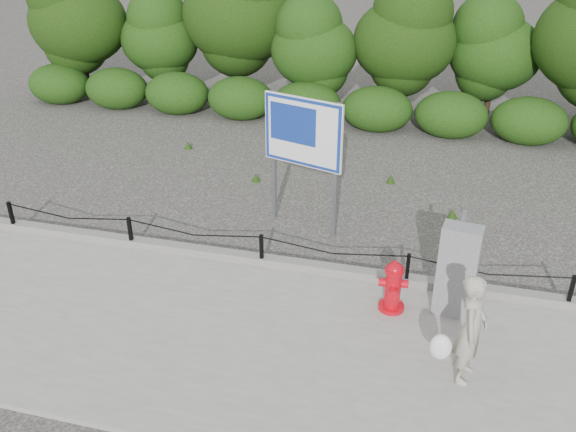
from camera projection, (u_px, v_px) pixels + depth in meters
The scene contains 9 objects.
ground at pixel (262, 268), 10.71m from camera, with size 90.00×90.00×0.00m, color #2D2B28.
sidewalk at pixel (223, 337), 8.98m from camera, with size 14.00×4.00×0.08m, color gray.
curb at pixel (263, 260), 10.68m from camera, with size 14.00×0.22×0.14m, color slate.
chain_barrier at pixel (261, 246), 10.50m from camera, with size 10.06×0.06×0.60m.
treeline at pixel (379, 28), 17.02m from camera, with size 20.50×3.81×4.73m.
fire_hydrant at pixel (393, 287), 9.34m from camera, with size 0.47×0.49×0.87m.
pedestrian at pixel (469, 330), 7.84m from camera, with size 0.73×0.63×1.58m.
utility_cabinet at pixel (457, 271), 9.11m from camera, with size 0.62×0.45×1.67m.
advertising_sign at pixel (303, 138), 11.24m from camera, with size 1.57×0.59×2.62m.
Camera 1 is at (2.73, -8.63, 5.82)m, focal length 38.00 mm.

